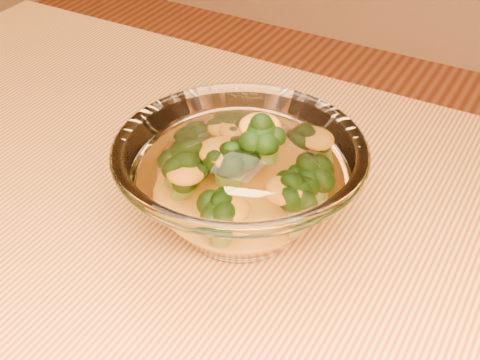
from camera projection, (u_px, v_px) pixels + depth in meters
name	position (u px, v px, depth m)	size (l,w,h in m)	color
glass_bowl	(240.00, 184.00, 0.52)	(0.19, 0.19, 0.09)	white
cheese_sauce	(240.00, 202.00, 0.53)	(0.09, 0.09, 0.03)	#F0AA14
broccoli_heap	(245.00, 166.00, 0.52)	(0.13, 0.13, 0.07)	black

